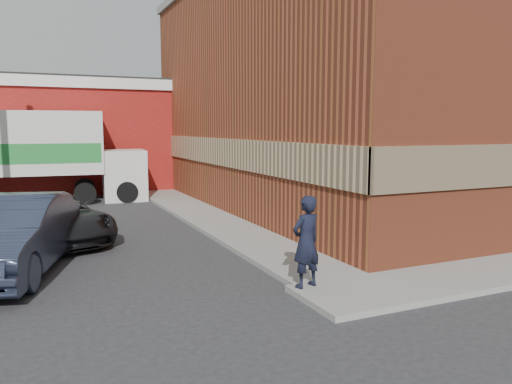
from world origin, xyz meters
name	(u,v)px	position (x,y,z in m)	size (l,w,h in m)	color
ground	(307,288)	(0.00, 0.00, 0.00)	(90.00, 90.00, 0.00)	#28282B
brick_building	(377,92)	(8.50, 9.00, 4.68)	(14.25, 18.25, 9.36)	#9A4227
sidewalk_west	(199,213)	(0.60, 9.00, 0.06)	(1.80, 18.00, 0.12)	gray
warehouse	(8,135)	(-6.00, 20.00, 2.81)	(16.30, 8.30, 5.60)	maroon
man	(306,242)	(-0.17, -0.25, 1.02)	(0.65, 0.43, 1.79)	black
sedan	(13,235)	(-5.37, 3.55, 0.85)	(1.80, 5.16, 1.70)	#2F374E
suv_a	(54,218)	(-4.43, 6.51, 0.66)	(2.19, 4.76, 1.32)	black
box_truck	(47,151)	(-4.33, 14.48, 2.23)	(8.01, 3.00, 3.87)	silver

